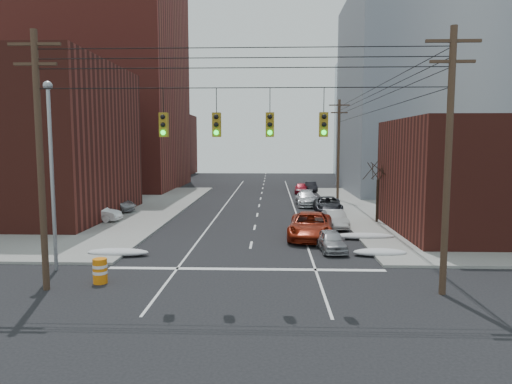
# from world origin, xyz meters

# --- Properties ---
(ground) EXTENTS (160.00, 160.00, 0.00)m
(ground) POSITION_xyz_m (0.00, 0.00, 0.00)
(ground) COLOR black
(ground) RESTS_ON ground
(building_brick_tall) EXTENTS (24.00, 20.00, 30.00)m
(building_brick_tall) POSITION_xyz_m (-24.00, 48.00, 15.00)
(building_brick_tall) COLOR maroon
(building_brick_tall) RESTS_ON ground
(building_brick_far) EXTENTS (22.00, 18.00, 12.00)m
(building_brick_far) POSITION_xyz_m (-26.00, 74.00, 6.00)
(building_brick_far) COLOR #531F19
(building_brick_far) RESTS_ON ground
(building_office) EXTENTS (22.00, 20.00, 25.00)m
(building_office) POSITION_xyz_m (22.00, 44.00, 12.50)
(building_office) COLOR gray
(building_office) RESTS_ON ground
(building_glass) EXTENTS (20.00, 18.00, 22.00)m
(building_glass) POSITION_xyz_m (24.00, 70.00, 11.00)
(building_glass) COLOR gray
(building_glass) RESTS_ON ground
(utility_pole_left) EXTENTS (2.20, 0.28, 11.00)m
(utility_pole_left) POSITION_xyz_m (-8.50, 3.00, 5.78)
(utility_pole_left) COLOR #473323
(utility_pole_left) RESTS_ON ground
(utility_pole_right) EXTENTS (2.20, 0.28, 11.00)m
(utility_pole_right) POSITION_xyz_m (8.50, 3.00, 5.78)
(utility_pole_right) COLOR #473323
(utility_pole_right) RESTS_ON ground
(utility_pole_far) EXTENTS (2.20, 0.28, 11.00)m
(utility_pole_far) POSITION_xyz_m (8.50, 34.00, 5.78)
(utility_pole_far) COLOR #473323
(utility_pole_far) RESTS_ON ground
(traffic_signals) EXTENTS (17.00, 0.42, 2.02)m
(traffic_signals) POSITION_xyz_m (0.10, 2.97, 7.17)
(traffic_signals) COLOR black
(traffic_signals) RESTS_ON ground
(street_light) EXTENTS (0.44, 0.44, 9.32)m
(street_light) POSITION_xyz_m (-9.50, 6.00, 5.54)
(street_light) COLOR gray
(street_light) RESTS_ON ground
(bare_tree) EXTENTS (2.09, 2.20, 4.93)m
(bare_tree) POSITION_xyz_m (9.59, 20.00, 2.32)
(bare_tree) COLOR black
(bare_tree) RESTS_ON ground
(snow_nw) EXTENTS (3.50, 1.08, 0.42)m
(snow_nw) POSITION_xyz_m (-7.40, 9.00, 0.21)
(snow_nw) COLOR silver
(snow_nw) RESTS_ON ground
(snow_ne) EXTENTS (3.00, 1.08, 0.42)m
(snow_ne) POSITION_xyz_m (7.40, 9.50, 0.21)
(snow_ne) COLOR silver
(snow_ne) RESTS_ON ground
(snow_east_far) EXTENTS (4.00, 1.08, 0.42)m
(snow_east_far) POSITION_xyz_m (7.40, 14.00, 0.21)
(snow_east_far) COLOR silver
(snow_east_far) RESTS_ON ground
(red_pickup) EXTENTS (3.51, 6.41, 1.70)m
(red_pickup) POSITION_xyz_m (3.89, 14.22, 0.85)
(red_pickup) COLOR maroon
(red_pickup) RESTS_ON ground
(parked_car_a) EXTENTS (1.76, 3.72, 1.23)m
(parked_car_a) POSITION_xyz_m (4.80, 10.63, 0.61)
(parked_car_a) COLOR #A0A0A4
(parked_car_a) RESTS_ON ground
(parked_car_b) EXTENTS (1.74, 4.08, 1.31)m
(parked_car_b) POSITION_xyz_m (6.05, 18.08, 0.65)
(parked_car_b) COLOR silver
(parked_car_b) RESTS_ON ground
(parked_car_c) EXTENTS (2.73, 5.41, 1.47)m
(parked_car_c) POSITION_xyz_m (6.40, 25.36, 0.73)
(parked_car_c) COLOR black
(parked_car_c) RESTS_ON ground
(parked_car_d) EXTENTS (2.17, 5.09, 1.46)m
(parked_car_d) POSITION_xyz_m (4.80, 30.08, 0.73)
(parked_car_d) COLOR silver
(parked_car_d) RESTS_ON ground
(parked_car_e) EXTENTS (1.85, 4.01, 1.33)m
(parked_car_e) POSITION_xyz_m (4.98, 41.75, 0.67)
(parked_car_e) COLOR maroon
(parked_car_e) RESTS_ON ground
(parked_car_f) EXTENTS (1.57, 3.96, 1.28)m
(parked_car_f) POSITION_xyz_m (6.40, 44.07, 0.64)
(parked_car_f) COLOR black
(parked_car_f) RESTS_ON ground
(lot_car_a) EXTENTS (4.07, 1.78, 1.30)m
(lot_car_a) POSITION_xyz_m (-12.71, 19.46, 0.80)
(lot_car_a) COLOR silver
(lot_car_a) RESTS_ON sidewalk_nw
(lot_car_b) EXTENTS (5.21, 2.55, 1.42)m
(lot_car_b) POSITION_xyz_m (-13.58, 24.33, 0.86)
(lot_car_b) COLOR #A4A3A8
(lot_car_b) RESTS_ON sidewalk_nw
(lot_car_c) EXTENTS (4.80, 3.40, 1.29)m
(lot_car_c) POSITION_xyz_m (-16.93, 23.63, 0.79)
(lot_car_c) COLOR black
(lot_car_c) RESTS_ON sidewalk_nw
(lot_car_d) EXTENTS (4.59, 2.94, 1.45)m
(lot_car_d) POSITION_xyz_m (-17.78, 27.91, 0.88)
(lot_car_d) COLOR silver
(lot_car_d) RESTS_ON sidewalk_nw
(construction_barrel) EXTENTS (0.84, 0.84, 1.14)m
(construction_barrel) POSITION_xyz_m (-6.50, 3.99, 0.59)
(construction_barrel) COLOR orange
(construction_barrel) RESTS_ON ground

